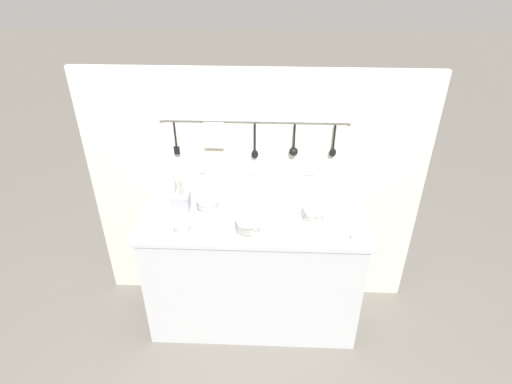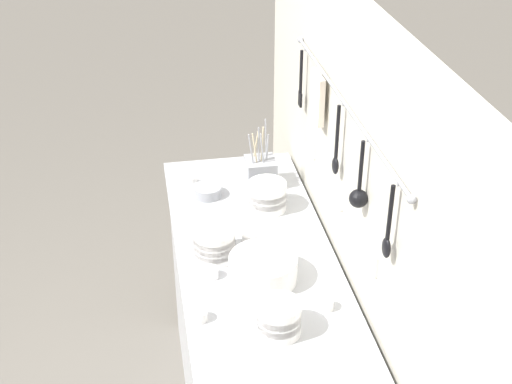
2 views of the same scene
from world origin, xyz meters
name	(u,v)px [view 2 (image 2 of 2)]	position (x,y,z in m)	size (l,w,h in m)	color
counter	(256,353)	(0.00, 0.00, 0.45)	(1.46, 0.54, 0.89)	#ADAFB5
back_wall	(342,249)	(0.00, 0.30, 0.89)	(2.26, 0.09, 1.77)	beige
bowl_stack_wide_centre	(214,244)	(-0.02, -0.14, 0.95)	(0.14, 0.14, 0.11)	white
bowl_stack_tall_left	(281,318)	(0.38, 0.00, 0.95)	(0.13, 0.13, 0.11)	white
bowl_stack_back_corner	(267,196)	(-0.30, 0.09, 0.95)	(0.15, 0.15, 0.11)	white
plate_stack	(264,269)	(0.13, 0.00, 0.94)	(0.22, 0.22, 0.09)	white
steel_mixing_bowl	(207,191)	(-0.43, -0.12, 0.91)	(0.11, 0.11, 0.04)	#93969E
cutlery_caddy	(261,172)	(-0.48, 0.10, 0.95)	(0.12, 0.12, 0.28)	#93969E
cup_centre	(191,180)	(-0.53, -0.17, 0.91)	(0.05, 0.05, 0.04)	white
cup_by_caddy	(211,273)	(0.09, -0.17, 0.91)	(0.05, 0.05, 0.04)	white
cup_front_right	(249,239)	(-0.09, -0.01, 0.91)	(0.05, 0.05, 0.04)	white
cup_front_left	(326,304)	(0.30, 0.16, 0.91)	(0.05, 0.05, 0.04)	white
cup_back_left	(200,315)	(0.29, -0.23, 0.91)	(0.05, 0.05, 0.04)	white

